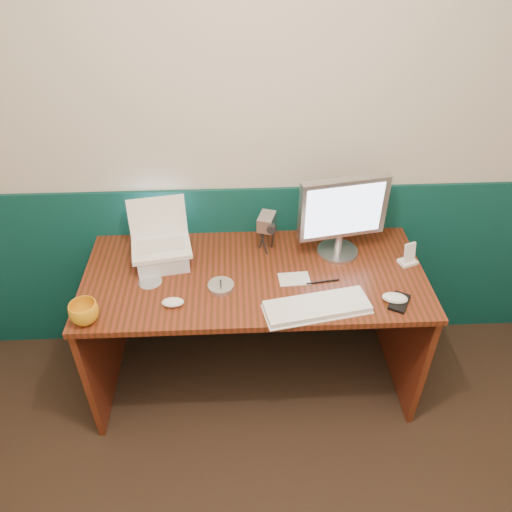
{
  "coord_description": "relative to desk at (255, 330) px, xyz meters",
  "views": [
    {
      "loc": [
        -0.18,
        -0.42,
        2.24
      ],
      "look_at": [
        -0.1,
        1.23,
        0.97
      ],
      "focal_mm": 35.0,
      "sensor_mm": 36.0,
      "label": 1
    }
  ],
  "objects": [
    {
      "name": "back_wall",
      "position": [
        0.1,
        0.37,
        0.88
      ],
      "size": [
        3.5,
        0.04,
        2.5
      ],
      "primitive_type": "cube",
      "color": "beige",
      "rests_on": "ground"
    },
    {
      "name": "wainscot",
      "position": [
        0.1,
        0.36,
        0.12
      ],
      "size": [
        3.48,
        0.02,
        1.0
      ],
      "primitive_type": "cube",
      "color": "#073334",
      "rests_on": "ground"
    },
    {
      "name": "desk",
      "position": [
        0.0,
        0.0,
        0.0
      ],
      "size": [
        1.6,
        0.7,
        0.75
      ],
      "primitive_type": "cube",
      "color": "#3E1E0B",
      "rests_on": "ground"
    },
    {
      "name": "laptop_riser",
      "position": [
        -0.43,
        0.1,
        0.42
      ],
      "size": [
        0.27,
        0.24,
        0.08
      ],
      "primitive_type": "cube",
      "rotation": [
        0.0,
        0.0,
        0.17
      ],
      "color": "silver",
      "rests_on": "desk"
    },
    {
      "name": "laptop",
      "position": [
        -0.43,
        0.1,
        0.57
      ],
      "size": [
        0.3,
        0.25,
        0.23
      ],
      "primitive_type": null,
      "rotation": [
        0.0,
        0.0,
        0.17
      ],
      "color": "white",
      "rests_on": "laptop_riser"
    },
    {
      "name": "monitor",
      "position": [
        0.42,
        0.14,
        0.58
      ],
      "size": [
        0.43,
        0.19,
        0.42
      ],
      "primitive_type": null,
      "rotation": [
        0.0,
        0.0,
        0.18
      ],
      "color": "#B5B5BA",
      "rests_on": "desk"
    },
    {
      "name": "keyboard",
      "position": [
        0.26,
        -0.26,
        0.39
      ],
      "size": [
        0.47,
        0.23,
        0.03
      ],
      "primitive_type": "cube",
      "rotation": [
        0.0,
        0.0,
        0.18
      ],
      "color": "white",
      "rests_on": "desk"
    },
    {
      "name": "mouse_right",
      "position": [
        0.6,
        -0.22,
        0.39
      ],
      "size": [
        0.12,
        0.09,
        0.04
      ],
      "primitive_type": "ellipsoid",
      "rotation": [
        0.0,
        0.0,
        -0.25
      ],
      "color": "white",
      "rests_on": "desk"
    },
    {
      "name": "mouse_left",
      "position": [
        -0.36,
        -0.2,
        0.39
      ],
      "size": [
        0.1,
        0.06,
        0.03
      ],
      "primitive_type": "ellipsoid",
      "rotation": [
        0.0,
        0.0,
        -0.01
      ],
      "color": "white",
      "rests_on": "desk"
    },
    {
      "name": "mug",
      "position": [
        -0.72,
        -0.28,
        0.42
      ],
      "size": [
        0.14,
        0.14,
        0.1
      ],
      "primitive_type": "imported",
      "rotation": [
        0.0,
        0.0,
        -0.17
      ],
      "color": "orange",
      "rests_on": "desk"
    },
    {
      "name": "camcorder",
      "position": [
        0.07,
        0.19,
        0.47
      ],
      "size": [
        0.12,
        0.14,
        0.19
      ],
      "primitive_type": null,
      "rotation": [
        0.0,
        0.0,
        -0.31
      ],
      "color": "#B5B5BA",
      "rests_on": "desk"
    },
    {
      "name": "cd_spindle",
      "position": [
        -0.16,
        -0.1,
        0.39
      ],
      "size": [
        0.12,
        0.12,
        0.02
      ],
      "primitive_type": "cylinder",
      "color": "silver",
      "rests_on": "desk"
    },
    {
      "name": "cd_loose_a",
      "position": [
        -0.48,
        -0.04,
        0.38
      ],
      "size": [
        0.11,
        0.11,
        0.0
      ],
      "primitive_type": "cylinder",
      "color": "silver",
      "rests_on": "desk"
    },
    {
      "name": "pen",
      "position": [
        0.31,
        -0.08,
        0.38
      ],
      "size": [
        0.15,
        0.03,
        0.01
      ],
      "primitive_type": "cylinder",
      "rotation": [
        0.0,
        1.57,
        0.15
      ],
      "color": "black",
      "rests_on": "desk"
    },
    {
      "name": "papers",
      "position": [
        0.18,
        -0.05,
        0.38
      ],
      "size": [
        0.15,
        0.1,
        0.0
      ],
      "primitive_type": "cube",
      "rotation": [
        0.0,
        0.0,
        0.06
      ],
      "color": "silver",
      "rests_on": "desk"
    },
    {
      "name": "dock",
      "position": [
        0.74,
        0.05,
        0.38
      ],
      "size": [
        0.1,
        0.09,
        0.02
      ],
      "primitive_type": "cube",
      "rotation": [
        0.0,
        0.0,
        0.35
      ],
      "color": "white",
      "rests_on": "desk"
    },
    {
      "name": "music_player",
      "position": [
        0.74,
        0.05,
        0.44
      ],
      "size": [
        0.06,
        0.05,
        0.1
      ],
      "primitive_type": "cube",
      "rotation": [
        -0.17,
        0.0,
        0.35
      ],
      "color": "white",
      "rests_on": "dock"
    },
    {
      "name": "pda",
      "position": [
        0.62,
        -0.23,
        0.38
      ],
      "size": [
        0.12,
        0.14,
        0.01
      ],
      "primitive_type": "cube",
      "rotation": [
        0.0,
        0.0,
        -0.52
      ],
      "color": "black",
      "rests_on": "desk"
    }
  ]
}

